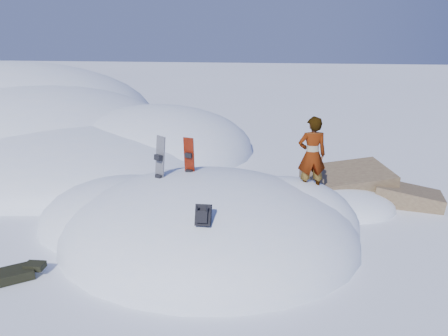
# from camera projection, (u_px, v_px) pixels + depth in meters

# --- Properties ---
(ground) EXTENTS (120.00, 120.00, 0.00)m
(ground) POSITION_uv_depth(u_px,v_px,m) (208.00, 238.00, 10.28)
(ground) COLOR white
(ground) RESTS_ON ground
(snow_mound) EXTENTS (8.00, 6.00, 3.00)m
(snow_mound) POSITION_uv_depth(u_px,v_px,m) (203.00, 233.00, 10.53)
(snow_mound) COLOR white
(snow_mound) RESTS_ON ground
(snow_ridge) EXTENTS (21.50, 18.50, 6.40)m
(snow_ridge) POSITION_uv_depth(u_px,v_px,m) (29.00, 133.00, 20.94)
(snow_ridge) COLOR white
(snow_ridge) RESTS_ON ground
(rock_outcrop) EXTENTS (4.68, 4.41, 1.68)m
(rock_outcrop) POSITION_uv_depth(u_px,v_px,m) (352.00, 199.00, 12.64)
(rock_outcrop) COLOR olive
(rock_outcrop) RESTS_ON ground
(snowboard_red) EXTENTS (0.27, 0.20, 1.38)m
(snowboard_red) POSITION_uv_depth(u_px,v_px,m) (189.00, 165.00, 10.36)
(snowboard_red) COLOR #AD2109
(snowboard_red) RESTS_ON snow_mound
(snowboard_dark) EXTENTS (0.36, 0.34, 1.59)m
(snowboard_dark) POSITION_uv_depth(u_px,v_px,m) (159.00, 169.00, 10.12)
(snowboard_dark) COLOR black
(snowboard_dark) RESTS_ON snow_mound
(backpack) EXTENTS (0.29, 0.38, 0.48)m
(backpack) POSITION_uv_depth(u_px,v_px,m) (203.00, 215.00, 8.14)
(backpack) COLOR black
(backpack) RESTS_ON snow_mound
(gear_pile) EXTENTS (0.92, 0.79, 0.24)m
(gear_pile) POSITION_uv_depth(u_px,v_px,m) (18.00, 273.00, 8.57)
(gear_pile) COLOR black
(gear_pile) RESTS_ON ground
(person) EXTENTS (0.75, 0.57, 1.85)m
(person) POSITION_uv_depth(u_px,v_px,m) (312.00, 155.00, 10.27)
(person) COLOR slate
(person) RESTS_ON snow_mound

